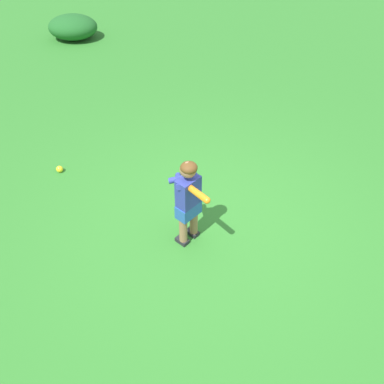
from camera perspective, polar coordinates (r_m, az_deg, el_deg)
name	(u,v)px	position (r m, az deg, el deg)	size (l,w,h in m)	color
ground_plane	(213,226)	(4.82, 2.97, -4.76)	(40.00, 40.00, 0.00)	#2D7528
child_batter	(188,196)	(4.21, -0.52, -0.61)	(0.47, 0.51, 1.08)	#232328
play_ball_behind_batter	(60,169)	(5.85, -18.07, 3.07)	(0.09, 0.09, 0.09)	yellow
shrub_left_background	(73,27)	(10.33, -16.37, 21.32)	(1.11, 0.94, 0.53)	#1E5B23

